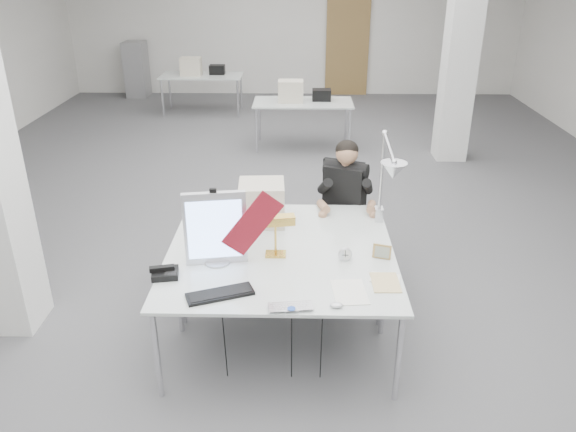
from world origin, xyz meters
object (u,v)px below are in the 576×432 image
Objects in this scene: beige_monitor at (262,203)px; architect_lamp at (385,188)px; monitor at (215,228)px; desk_main at (279,280)px; bankers_lamp at (275,235)px; seated_person at (345,185)px; laptop at (291,311)px; desk_phone at (165,273)px; office_chair at (344,212)px.

beige_monitor is 1.07m from architect_lamp.
desk_main is at bearing -35.35° from monitor.
desk_main is at bearing -93.61° from bankers_lamp.
seated_person is 1.10× the size of architect_lamp.
bankers_lamp is (-0.04, 0.36, 0.19)m from desk_main.
desk_main is at bearing -89.59° from seated_person.
desk_main is at bearing -82.34° from beige_monitor.
laptop is 1.42m from beige_monitor.
desk_phone is 0.49× the size of beige_monitor.
desk_phone is 1.16m from beige_monitor.
laptop is at bearing -82.48° from seated_person.
desk_main is 1.00m from beige_monitor.
beige_monitor is (-0.77, -0.53, 0.04)m from seated_person.
office_chair is 2.03m from laptop.
laptop is (0.58, -0.66, -0.28)m from monitor.
bankers_lamp reaches higher than desk_phone.
office_chair is 3.39× the size of bankers_lamp.
bankers_lamp is 0.42× the size of architect_lamp.
monitor reaches higher than bankers_lamp.
laptop is 0.36× the size of architect_lamp.
desk_phone is at bearing -111.16° from office_chair.
architect_lamp is (1.68, 0.75, 0.39)m from desk_phone.
office_chair is 1.75m from monitor.
office_chair reaches higher than desk_phone.
seated_person is 2.32× the size of beige_monitor.
office_chair is at bearing 117.60° from architect_lamp.
desk_main is 5.16× the size of bankers_lamp.
architect_lamp is at bearing 50.51° from laptop.
laptop is at bearing -89.75° from bankers_lamp.
monitor is (-1.07, -1.31, 0.45)m from office_chair.
desk_main is 9.50× the size of desk_phone.
bankers_lamp is at bearing 6.27° from monitor.
desk_phone is at bearing 178.54° from desk_main.
bankers_lamp is at bearing -79.64° from beige_monitor.
monitor reaches higher than beige_monitor.
office_chair is at bearing 68.82° from laptop.
architect_lamp reaches higher than desk_main.
desk_main is 0.83m from desk_phone.
office_chair is 1.00m from architect_lamp.
seated_person is (0.59, 1.49, 0.16)m from desk_main.
office_chair reaches higher than desk_main.
monitor is 1.66× the size of bankers_lamp.
seated_person reaches higher than monitor.
seated_person is 1.29m from bankers_lamp.
laptop is at bearing -57.78° from monitor.
laptop is 0.81m from bankers_lamp.
architect_lamp is at bearing 14.66° from desk_phone.
architect_lamp is at bearing -49.33° from office_chair.
monitor is (-1.07, -1.26, 0.14)m from seated_person.
laptop is at bearing -81.59° from beige_monitor.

